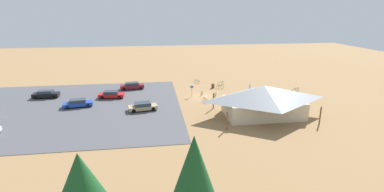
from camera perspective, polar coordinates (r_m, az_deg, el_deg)
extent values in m
plane|color=#937047|center=(52.83, 2.43, -0.08)|extent=(160.00, 160.00, 0.00)
cube|color=#4C4C51|center=(51.30, -26.17, -2.37)|extent=(41.11, 31.19, 0.05)
cube|color=beige|center=(44.10, 14.12, -2.31)|extent=(11.32, 6.39, 2.61)
pyramid|color=#93999E|center=(43.39, 14.35, 0.66)|extent=(13.86, 8.92, 2.15)
cylinder|color=brown|center=(50.57, 19.43, -0.30)|extent=(0.20, 0.20, 2.61)
cylinder|color=brown|center=(46.00, 4.33, -1.02)|extent=(0.20, 0.20, 2.61)
cylinder|color=brown|center=(43.60, 24.47, -3.59)|extent=(0.20, 0.20, 2.61)
cylinder|color=brown|center=(38.21, 7.07, -4.93)|extent=(0.20, 0.20, 2.61)
cylinder|color=brown|center=(58.53, 4.24, 2.04)|extent=(0.60, 0.60, 0.90)
cylinder|color=#99999E|center=(52.26, -0.05, 1.00)|extent=(0.08, 0.08, 2.20)
cube|color=#1959B2|center=(52.05, -0.05, 1.85)|extent=(0.56, 0.04, 0.40)
cone|color=#194C23|center=(19.80, -21.50, -16.12)|extent=(3.91, 3.91, 4.28)
cone|color=#194C23|center=(20.15, 0.42, -14.90)|extent=(3.56, 3.56, 5.37)
torus|color=black|center=(53.16, 4.84, 0.39)|extent=(0.34, 0.68, 0.73)
torus|color=black|center=(52.19, 4.61, 0.08)|extent=(0.34, 0.68, 0.73)
cylinder|color=silver|center=(52.64, 4.73, 0.36)|extent=(0.42, 0.87, 0.04)
cylinder|color=silver|center=(52.79, 4.77, 0.50)|extent=(0.04, 0.04, 0.40)
cube|color=black|center=(52.73, 4.78, 0.71)|extent=(0.16, 0.22, 0.05)
cylinder|color=silver|center=(52.23, 4.64, 0.34)|extent=(0.04, 0.04, 0.43)
cylinder|color=black|center=(52.17, 4.65, 0.56)|extent=(0.45, 0.23, 0.03)
torus|color=black|center=(53.76, 2.09, 0.60)|extent=(0.31, 0.65, 0.69)
torus|color=black|center=(52.86, 1.85, 0.32)|extent=(0.31, 0.65, 0.69)
cylinder|color=yellow|center=(53.27, 1.97, 0.58)|extent=(0.38, 0.83, 0.04)
cylinder|color=yellow|center=(53.41, 2.01, 0.72)|extent=(0.04, 0.04, 0.41)
cube|color=black|center=(53.35, 2.02, 0.93)|extent=(0.15, 0.22, 0.05)
cylinder|color=yellow|center=(52.88, 1.88, 0.57)|extent=(0.04, 0.04, 0.42)
cylinder|color=black|center=(52.83, 1.88, 0.79)|extent=(0.45, 0.22, 0.03)
torus|color=black|center=(58.07, 6.12, 1.78)|extent=(0.73, 0.13, 0.73)
torus|color=black|center=(57.72, 5.18, 1.72)|extent=(0.73, 0.13, 0.73)
cylinder|color=orange|center=(57.86, 5.65, 1.86)|extent=(0.93, 0.16, 0.04)
cylinder|color=orange|center=(57.90, 5.82, 1.99)|extent=(0.04, 0.04, 0.47)
cube|color=black|center=(57.84, 5.83, 2.21)|extent=(0.21, 0.10, 0.05)
cylinder|color=orange|center=(57.69, 5.28, 1.95)|extent=(0.04, 0.04, 0.47)
cylinder|color=black|center=(57.63, 5.28, 2.18)|extent=(0.09, 0.48, 0.03)
torus|color=black|center=(49.40, 5.20, -0.95)|extent=(0.67, 0.20, 0.68)
torus|color=black|center=(49.41, 6.37, -0.98)|extent=(0.67, 0.20, 0.68)
cylinder|color=#1E7F38|center=(49.37, 5.79, -0.84)|extent=(0.91, 0.25, 0.04)
cylinder|color=#1E7F38|center=(49.34, 5.58, -0.72)|extent=(0.04, 0.04, 0.43)
cube|color=black|center=(49.27, 5.59, -0.48)|extent=(0.21, 0.12, 0.05)
cylinder|color=#1E7F38|center=(49.33, 6.26, -0.70)|extent=(0.04, 0.04, 0.49)
cylinder|color=black|center=(49.26, 6.27, -0.43)|extent=(0.14, 0.47, 0.03)
torus|color=black|center=(58.83, 19.87, 1.07)|extent=(0.74, 0.26, 0.76)
torus|color=black|center=(59.53, 20.56, 1.17)|extent=(0.74, 0.26, 0.76)
cylinder|color=black|center=(59.15, 20.23, 1.24)|extent=(0.90, 0.31, 0.04)
cylinder|color=black|center=(59.00, 20.11, 1.29)|extent=(0.04, 0.04, 0.41)
cube|color=black|center=(58.95, 20.13, 1.48)|extent=(0.21, 0.13, 0.05)
cylinder|color=black|center=(59.40, 20.52, 1.38)|extent=(0.04, 0.04, 0.47)
cylinder|color=black|center=(59.35, 20.54, 1.60)|extent=(0.17, 0.47, 0.03)
torus|color=black|center=(62.73, 0.61, 3.00)|extent=(0.47, 0.54, 0.68)
torus|color=black|center=(62.09, 1.33, 2.85)|extent=(0.47, 0.54, 0.68)
cylinder|color=#197A7F|center=(62.38, 0.97, 3.03)|extent=(0.64, 0.73, 0.04)
cylinder|color=#197A7F|center=(62.48, 0.84, 3.12)|extent=(0.04, 0.04, 0.37)
cube|color=black|center=(62.44, 0.84, 3.28)|extent=(0.19, 0.20, 0.05)
cylinder|color=#197A7F|center=(62.10, 1.26, 3.06)|extent=(0.04, 0.04, 0.44)
cylinder|color=black|center=(62.05, 1.26, 3.26)|extent=(0.39, 0.34, 0.03)
torus|color=black|center=(48.92, 3.02, -1.04)|extent=(0.33, 0.70, 0.75)
torus|color=black|center=(49.69, 2.39, -0.74)|extent=(0.33, 0.70, 0.75)
cylinder|color=red|center=(49.27, 2.71, -0.75)|extent=(0.38, 0.84, 0.04)
cylinder|color=red|center=(49.11, 2.82, -0.72)|extent=(0.04, 0.04, 0.39)
cube|color=black|center=(49.05, 2.83, -0.51)|extent=(0.15, 0.22, 0.05)
cylinder|color=red|center=(49.55, 2.46, -0.51)|extent=(0.04, 0.04, 0.47)
cylinder|color=black|center=(49.48, 2.46, -0.25)|extent=(0.45, 0.22, 0.03)
torus|color=black|center=(60.86, 5.44, 2.48)|extent=(0.63, 0.32, 0.68)
torus|color=black|center=(61.47, 6.18, 2.61)|extent=(0.63, 0.32, 0.68)
cylinder|color=#B7B7BC|center=(61.14, 5.82, 2.65)|extent=(0.85, 0.42, 0.04)
cylinder|color=#B7B7BC|center=(61.01, 5.69, 2.70)|extent=(0.04, 0.04, 0.39)
cube|color=black|center=(60.96, 5.69, 2.88)|extent=(0.22, 0.16, 0.05)
cylinder|color=#B7B7BC|center=(61.36, 6.11, 2.79)|extent=(0.04, 0.04, 0.42)
cylinder|color=black|center=(61.31, 6.12, 2.98)|extent=(0.23, 0.45, 0.03)
cube|color=#1E42B2|center=(50.57, -22.04, -1.49)|extent=(4.86, 2.57, 0.56)
cube|color=#2D3842|center=(50.41, -22.11, -0.91)|extent=(2.82, 2.00, 0.52)
cylinder|color=black|center=(50.03, -23.86, -2.11)|extent=(0.67, 0.33, 0.64)
cylinder|color=black|center=(51.52, -23.71, -1.56)|extent=(0.67, 0.33, 0.64)
cylinder|color=black|center=(49.76, -20.27, -1.79)|extent=(0.67, 0.33, 0.64)
cylinder|color=black|center=(51.26, -20.23, -1.25)|extent=(0.67, 0.33, 0.64)
cube|color=red|center=(53.69, -15.95, 0.17)|extent=(4.60, 2.13, 0.59)
cube|color=#2D3842|center=(53.54, -16.00, 0.74)|extent=(2.61, 1.79, 0.50)
cylinder|color=black|center=(53.31, -17.70, -0.32)|extent=(0.65, 0.26, 0.64)
cylinder|color=black|center=(54.83, -17.33, 0.18)|extent=(0.65, 0.26, 0.64)
cylinder|color=black|center=(52.69, -14.47, -0.25)|extent=(0.65, 0.26, 0.64)
cylinder|color=black|center=(54.22, -14.19, 0.26)|extent=(0.65, 0.26, 0.64)
cube|color=tan|center=(45.93, -9.91, -2.26)|extent=(4.75, 2.59, 0.56)
cube|color=#2D3842|center=(45.75, -9.95, -1.62)|extent=(2.75, 2.05, 0.52)
cylinder|color=black|center=(45.05, -11.68, -2.99)|extent=(0.67, 0.32, 0.64)
cylinder|color=black|center=(46.63, -11.90, -2.31)|extent=(0.67, 0.32, 0.64)
cylinder|color=black|center=(45.40, -7.84, -2.63)|extent=(0.67, 0.32, 0.64)
cylinder|color=black|center=(46.97, -8.19, -1.97)|extent=(0.67, 0.32, 0.64)
cube|color=black|center=(58.21, -27.40, 0.21)|extent=(4.50, 1.79, 0.66)
cube|color=#2D3842|center=(58.06, -27.48, 0.77)|extent=(2.53, 1.56, 0.52)
cylinder|color=black|center=(58.10, -29.02, -0.29)|extent=(0.64, 0.23, 0.64)
cylinder|color=black|center=(59.47, -28.54, 0.14)|extent=(0.64, 0.23, 0.64)
cylinder|color=black|center=(57.10, -26.15, -0.16)|extent=(0.64, 0.23, 0.64)
cylinder|color=black|center=(58.49, -25.74, 0.28)|extent=(0.64, 0.23, 0.64)
cube|color=maroon|center=(58.68, -12.01, 1.91)|extent=(4.88, 2.33, 0.68)
cube|color=#2D3842|center=(58.53, -12.04, 2.46)|extent=(2.81, 1.85, 0.48)
cylinder|color=black|center=(57.95, -13.51, 1.38)|extent=(0.66, 0.30, 0.64)
cylinder|color=black|center=(59.40, -13.58, 1.75)|extent=(0.66, 0.30, 0.64)
cylinder|color=black|center=(58.13, -10.37, 1.62)|extent=(0.66, 0.30, 0.64)
cylinder|color=black|center=(59.57, -10.52, 1.99)|extent=(0.66, 0.30, 0.64)
cube|color=#2D3347|center=(56.74, 11.59, 1.21)|extent=(0.34, 0.39, 0.81)
cylinder|color=silver|center=(56.54, 11.63, 1.94)|extent=(0.36, 0.36, 0.69)
sphere|color=tan|center=(56.43, 11.66, 2.40)|extent=(0.24, 0.24, 0.24)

